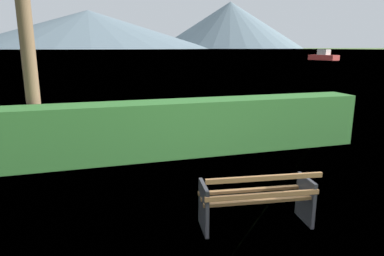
{
  "coord_description": "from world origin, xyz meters",
  "views": [
    {
      "loc": [
        -2.14,
        -4.07,
        2.5
      ],
      "look_at": [
        0.0,
        3.21,
        0.7
      ],
      "focal_mm": 32.05,
      "sensor_mm": 36.0,
      "label": 1
    }
  ],
  "objects": [
    {
      "name": "fishing_boat_near",
      "position": [
        41.8,
        54.21,
        0.72
      ],
      "size": [
        3.57,
        6.1,
        2.07
      ],
      "color": "#B2332D",
      "rests_on": "water_surface"
    },
    {
      "name": "ground_plane",
      "position": [
        0.0,
        0.0,
        0.0
      ],
      "size": [
        1400.0,
        1400.0,
        0.0
      ],
      "primitive_type": "plane",
      "color": "#567A38"
    },
    {
      "name": "hedge_row",
      "position": [
        0.0,
        3.54,
        0.64
      ],
      "size": [
        8.7,
        0.85,
        1.29
      ],
      "primitive_type": "cube",
      "color": "#387A33",
      "rests_on": "ground_plane"
    },
    {
      "name": "water_surface",
      "position": [
        0.0,
        307.8,
        0.0
      ],
      "size": [
        620.0,
        620.0,
        0.0
      ],
      "primitive_type": "plane",
      "color": "slate",
      "rests_on": "ground_plane"
    },
    {
      "name": "distant_hills",
      "position": [
        -16.31,
        585.8,
        30.98
      ],
      "size": [
        827.4,
        386.59,
        81.71
      ],
      "color": "gray",
      "rests_on": "ground_plane"
    },
    {
      "name": "park_bench",
      "position": [
        -0.01,
        -0.06,
        0.42
      ],
      "size": [
        1.65,
        0.76,
        0.87
      ],
      "color": "olive",
      "rests_on": "ground_plane"
    }
  ]
}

